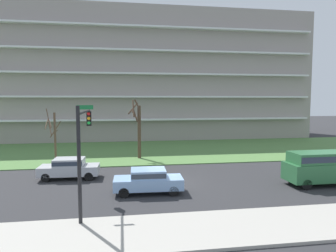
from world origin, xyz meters
TOP-DOWN VIEW (x-y plane):
  - ground at (0.00, 0.00)m, footprint 160.00×160.00m
  - sidewalk_curb_near at (0.00, -8.00)m, footprint 80.00×4.00m
  - grass_lawn_strip at (0.00, 14.00)m, footprint 80.00×16.00m
  - apartment_building at (0.00, 28.93)m, footprint 51.80×14.81m
  - tree_far_left at (-9.48, 8.93)m, footprint 1.32×1.56m
  - tree_left at (-1.44, 9.50)m, footprint 1.32×1.95m
  - sedan_silver_near_left at (-7.08, 2.50)m, footprint 4.46×1.95m
  - van_green_center_left at (10.84, -2.00)m, footprint 5.23×2.08m
  - sedan_blue_center_right at (-1.45, -2.00)m, footprint 4.47×1.98m
  - traffic_signal_mast at (-5.10, -4.76)m, footprint 0.90×5.22m

SIDE VIEW (x-z plane):
  - ground at x=0.00m, z-range 0.00..0.00m
  - grass_lawn_strip at x=0.00m, z-range 0.00..0.08m
  - sidewalk_curb_near at x=0.00m, z-range 0.00..0.15m
  - sedan_silver_near_left at x=-7.08m, z-range 0.09..1.66m
  - sedan_blue_center_right at x=-1.45m, z-range 0.09..1.66m
  - van_green_center_left at x=10.84m, z-range 0.22..2.58m
  - tree_far_left at x=-9.48m, z-range 0.13..5.30m
  - tree_left at x=-1.44m, z-range 0.19..6.23m
  - traffic_signal_mast at x=-5.10m, z-range 1.08..6.82m
  - apartment_building at x=0.00m, z-range 0.00..19.26m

